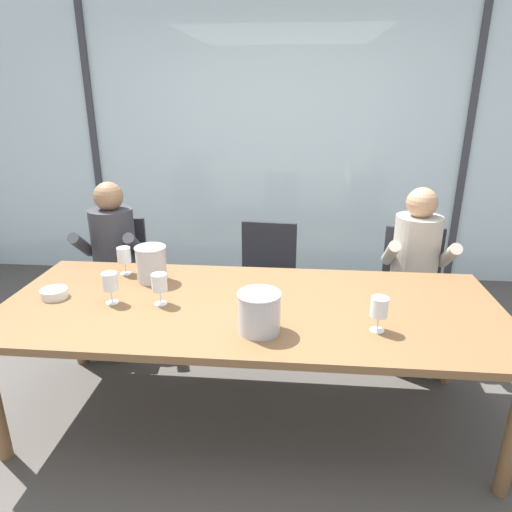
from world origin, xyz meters
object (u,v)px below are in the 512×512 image
Objects in this scene: wine_glass_near_bucket at (159,284)px; ice_bucket_secondary at (151,263)px; chair_center at (413,280)px; dining_table at (250,313)px; person_charcoal_jacket at (111,254)px; ice_bucket_primary at (259,312)px; wine_glass_by_left_taster at (379,309)px; person_beige_jumper at (417,263)px; tasting_bowl at (54,293)px; chair_left_of_center at (267,273)px; wine_glass_center_pour at (110,282)px; wine_glass_by_right_taster at (124,256)px; chair_near_curtain at (118,267)px.

ice_bucket_secondary is at bearing 114.56° from wine_glass_near_bucket.
chair_center is 1.87m from ice_bucket_secondary.
dining_table is 2.24× the size of person_charcoal_jacket.
ice_bucket_primary reaches higher than wine_glass_by_left_taster.
person_beige_jumper reaches higher than ice_bucket_secondary.
ice_bucket_primary is 1.20m from tasting_bowl.
wine_glass_by_left_taster is (0.57, 0.06, 0.01)m from ice_bucket_primary.
wine_glass_by_left_taster is at bearing -109.62° from person_beige_jumper.
wine_glass_center_pour is (-0.77, -1.02, 0.33)m from chair_left_of_center.
wine_glass_near_bucket reaches higher than tasting_bowl.
tasting_bowl is at bearing -152.23° from chair_center.
dining_table is 0.70m from wine_glass_by_left_taster.
chair_center is 5.08× the size of wine_glass_by_left_taster.
wine_glass_near_bucket is 1.00× the size of wine_glass_by_right_taster.
wine_glass_by_right_taster is at bearing 155.27° from ice_bucket_secondary.
wine_glass_by_right_taster is (0.28, -0.46, 0.16)m from person_charcoal_jacket.
tasting_bowl is at bearing -179.12° from dining_table.
wine_glass_by_left_taster is 1.58m from wine_glass_by_right_taster.
ice_bucket_primary is 0.96× the size of ice_bucket_secondary.
wine_glass_by_right_taster is (-1.92, -0.58, 0.33)m from chair_center.
ice_bucket_primary reaches higher than dining_table.
person_charcoal_jacket is 6.92× the size of wine_glass_by_left_taster.
person_charcoal_jacket reaches higher than chair_center.
person_charcoal_jacket is 5.49× the size of ice_bucket_secondary.
person_beige_jumper reaches higher than wine_glass_by_left_taster.
ice_bucket_primary is at bearing -48.13° from person_charcoal_jacket.
ice_bucket_primary is at bearing -51.46° from chair_near_curtain.
dining_table is 1.10m from tasting_bowl.
wine_glass_center_pour is (-0.75, -0.05, 0.18)m from dining_table.
ice_bucket_primary is (-1.00, -1.11, 0.14)m from person_beige_jumper.
person_beige_jumper reaches higher than dining_table.
chair_left_of_center is at bearing -5.66° from chair_near_curtain.
wine_glass_by_right_taster is at bearing 100.52° from wine_glass_center_pour.
wine_glass_center_pour and wine_glass_by_right_taster have the same top height.
tasting_bowl is at bearing -93.95° from person_charcoal_jacket.
wine_glass_near_bucket is at bearing 156.19° from ice_bucket_primary.
wine_glass_center_pour is at bearing 164.07° from ice_bucket_primary.
chair_left_of_center is at bearing 92.22° from ice_bucket_primary.
wine_glass_near_bucket reaches higher than chair_near_curtain.
wine_glass_near_bucket is at bearing 2.17° from wine_glass_center_pour.
person_charcoal_jacket is at bearing 121.68° from wine_glass_by_right_taster.
person_charcoal_jacket is 1.08m from wine_glass_near_bucket.
wine_glass_by_left_taster is at bearing -36.08° from person_charcoal_jacket.
wine_glass_by_left_taster is 1.00× the size of wine_glass_center_pour.
chair_left_of_center is at bearing 2.53° from person_charcoal_jacket.
wine_glass_by_left_taster is at bearing -9.63° from wine_glass_near_bucket.
wine_glass_near_bucket is (-1.56, -0.86, 0.16)m from person_beige_jumper.
ice_bucket_secondary is at bearing 141.51° from ice_bucket_primary.
chair_left_of_center is at bearing 52.90° from wine_glass_center_pour.
ice_bucket_primary is 1.47× the size of tasting_bowl.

